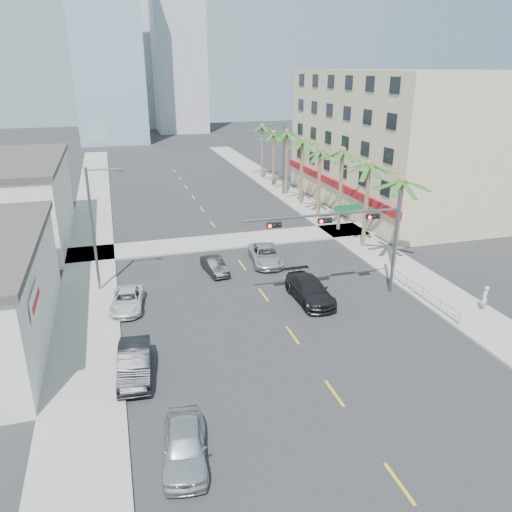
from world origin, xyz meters
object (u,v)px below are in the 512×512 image
at_px(car_parked_far, 127,300).
at_px(car_lane_left, 215,266).
at_px(traffic_signal_mast, 355,229).
at_px(car_parked_near, 185,445).
at_px(car_lane_right, 310,290).
at_px(pedestrian, 485,298).
at_px(car_parked_mid, 135,363).
at_px(car_lane_center, 266,255).

xyz_separation_m(car_parked_far, car_lane_left, (6.91, 4.50, -0.00)).
xyz_separation_m(traffic_signal_mast, car_parked_near, (-13.58, -12.35, -4.31)).
xyz_separation_m(traffic_signal_mast, car_lane_right, (-2.98, 0.31, -4.28)).
height_order(car_lane_right, pedestrian, pedestrian).
distance_m(car_parked_near, car_parked_mid, 6.91).
bearing_deg(car_lane_center, car_parked_far, -147.17).
relative_size(car_parked_near, car_parked_far, 1.01).
bearing_deg(car_parked_near, car_parked_far, 104.00).
relative_size(car_lane_center, pedestrian, 2.99).
distance_m(traffic_signal_mast, car_lane_right, 5.22).
height_order(car_parked_near, pedestrian, pedestrian).
height_order(traffic_signal_mast, car_lane_center, traffic_signal_mast).
bearing_deg(car_parked_near, car_lane_right, 57.92).
bearing_deg(car_parked_mid, car_parked_near, -71.93).
xyz_separation_m(car_lane_left, car_lane_center, (4.49, 0.89, 0.11)).
distance_m(car_parked_far, car_lane_left, 8.25).
xyz_separation_m(car_parked_far, car_lane_right, (12.21, -2.24, 0.17)).
relative_size(traffic_signal_mast, car_parked_far, 2.53).
bearing_deg(traffic_signal_mast, car_parked_near, -137.72).
bearing_deg(car_parked_near, car_lane_left, 82.56).
bearing_deg(car_parked_near, pedestrian, 28.22).
height_order(car_parked_far, car_lane_left, car_parked_far).
bearing_deg(car_parked_mid, traffic_signal_mast, 25.04).
bearing_deg(traffic_signal_mast, car_lane_center, 115.49).
relative_size(car_parked_near, car_lane_center, 0.86).
bearing_deg(car_parked_mid, car_lane_left, 66.12).
bearing_deg(car_lane_center, car_lane_left, -161.30).
height_order(car_lane_center, pedestrian, pedestrian).
relative_size(traffic_signal_mast, car_lane_right, 2.07).
xyz_separation_m(car_parked_far, pedestrian, (22.56, -7.13, 0.40)).
xyz_separation_m(car_parked_near, pedestrian, (20.96, 7.77, 0.25)).
relative_size(traffic_signal_mast, car_lane_center, 2.17).
xyz_separation_m(car_parked_mid, pedestrian, (22.56, 1.05, 0.23)).
bearing_deg(traffic_signal_mast, car_lane_right, 174.00).
bearing_deg(car_parked_far, car_lane_right, -2.40).
relative_size(car_parked_far, car_lane_right, 0.82).
bearing_deg(car_lane_right, pedestrian, -26.31).
distance_m(car_parked_near, car_lane_right, 16.52).
height_order(car_parked_near, car_lane_center, car_parked_near).
bearing_deg(car_parked_mid, car_lane_right, 30.65).
relative_size(car_parked_near, car_lane_left, 1.20).
distance_m(car_parked_mid, car_parked_far, 8.18).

